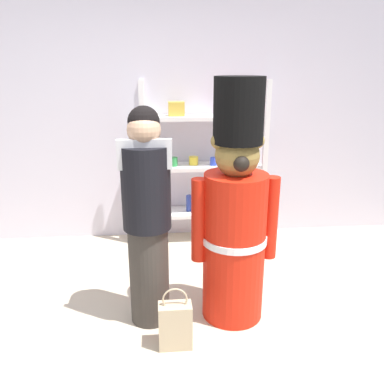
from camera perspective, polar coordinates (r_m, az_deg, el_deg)
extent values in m
plane|color=beige|center=(2.76, -4.18, -24.14)|extent=(6.40, 6.40, 0.00)
cube|color=silver|center=(4.29, -5.22, 10.49)|extent=(6.40, 0.12, 2.60)
cube|color=white|center=(4.01, -6.86, 3.42)|extent=(0.05, 0.05, 1.71)
cube|color=white|center=(4.16, 10.41, 3.77)|extent=(0.05, 0.05, 1.71)
cube|color=white|center=(4.30, -6.77, 4.41)|extent=(0.05, 0.05, 1.71)
cube|color=white|center=(4.44, 9.40, 4.72)|extent=(0.05, 0.05, 1.71)
cube|color=white|center=(4.35, 1.61, -2.87)|extent=(1.23, 0.30, 0.04)
cube|color=white|center=(4.19, 1.67, 3.69)|extent=(1.23, 0.30, 0.04)
cube|color=white|center=(4.10, 1.74, 10.65)|extent=(1.23, 0.30, 0.04)
cylinder|color=black|center=(4.13, -5.41, 4.44)|extent=(0.09, 0.09, 0.10)
cylinder|color=green|center=(4.12, -2.54, 4.37)|extent=(0.07, 0.07, 0.09)
cylinder|color=yellow|center=(4.17, 0.26, 4.52)|extent=(0.10, 0.10, 0.09)
cylinder|color=blue|center=(4.16, 3.15, 4.42)|extent=(0.07, 0.07, 0.08)
cylinder|color=navy|center=(4.26, 5.76, 4.67)|extent=(0.08, 0.08, 0.08)
cylinder|color=red|center=(4.26, 8.59, 4.70)|extent=(0.08, 0.08, 0.10)
cylinder|color=silver|center=(4.27, -4.55, -1.43)|extent=(0.06, 0.06, 0.22)
cylinder|color=navy|center=(4.29, -0.42, -1.60)|extent=(0.06, 0.06, 0.18)
cylinder|color=#596B33|center=(4.31, 3.69, -1.53)|extent=(0.06, 0.06, 0.18)
cylinder|color=#B27226|center=(4.36, 7.70, -1.38)|extent=(0.07, 0.07, 0.18)
cube|color=gold|center=(4.06, -2.22, 11.85)|extent=(0.16, 0.13, 0.14)
cube|color=#B21E2D|center=(4.13, 5.66, 11.83)|extent=(0.17, 0.14, 0.13)
cylinder|color=red|center=(2.97, 6.09, -7.91)|extent=(0.46, 0.46, 1.12)
cylinder|color=white|center=(2.94, 6.14, -6.59)|extent=(0.48, 0.48, 0.05)
sphere|color=olive|center=(2.74, 6.57, 5.22)|extent=(0.31, 0.31, 0.31)
sphere|color=olive|center=(2.70, 3.89, 7.27)|extent=(0.11, 0.11, 0.11)
sphere|color=olive|center=(2.75, 9.34, 7.28)|extent=(0.11, 0.11, 0.11)
cylinder|color=black|center=(2.69, 6.80, 11.55)|extent=(0.34, 0.34, 0.44)
cylinder|color=red|center=(2.84, 1.05, -4.09)|extent=(0.11, 0.11, 0.62)
cylinder|color=red|center=(2.94, 11.25, -3.66)|extent=(0.11, 0.11, 0.62)
sphere|color=black|center=(2.61, 7.16, 4.06)|extent=(0.11, 0.11, 0.11)
cylinder|color=#38332D|center=(3.00, -6.10, -11.62)|extent=(0.29, 0.29, 0.75)
cylinder|color=black|center=(2.73, -6.56, 0.65)|extent=(0.34, 0.34, 0.59)
sphere|color=tan|center=(2.65, -6.86, 8.82)|extent=(0.22, 0.22, 0.22)
cube|color=silver|center=(2.61, -6.78, 5.38)|extent=(0.36, 0.04, 0.20)
sphere|color=black|center=(2.66, -6.89, 9.96)|extent=(0.21, 0.21, 0.21)
cube|color=#C1AD89|center=(2.83, -2.35, -18.61)|extent=(0.22, 0.13, 0.33)
torus|color=#C1AD89|center=(2.72, -2.40, -15.17)|extent=(0.17, 0.01, 0.17)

